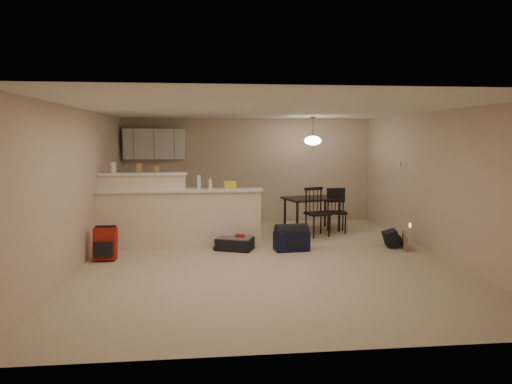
{
  "coord_description": "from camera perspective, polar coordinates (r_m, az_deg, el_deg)",
  "views": [
    {
      "loc": [
        -0.97,
        -7.56,
        2.03
      ],
      "look_at": [
        -0.1,
        0.7,
        1.05
      ],
      "focal_mm": 32.0,
      "sensor_mm": 36.0,
      "label": 1
    }
  ],
  "objects": [
    {
      "name": "bottle_a",
      "position": [
        8.5,
        -7.15,
        1.21
      ],
      "size": [
        0.07,
        0.07,
        0.26
      ],
      "primitive_type": "cylinder",
      "color": "silver",
      "rests_on": "breakfast_bar"
    },
    {
      "name": "dining_chair_near",
      "position": [
        9.56,
        7.71,
        -2.52
      ],
      "size": [
        0.54,
        0.53,
        1.01
      ],
      "primitive_type": null,
      "rotation": [
        0.0,
        0.0,
        0.28
      ],
      "color": "black",
      "rests_on": "ground"
    },
    {
      "name": "breakfast_bar",
      "position": [
        8.69,
        -11.15,
        -2.81
      ],
      "size": [
        3.08,
        0.58,
        1.39
      ],
      "color": "beige",
      "rests_on": "ground"
    },
    {
      "name": "suitcase",
      "position": [
        8.4,
        -2.66,
        -6.5
      ],
      "size": [
        0.75,
        0.62,
        0.22
      ],
      "primitive_type": "cube",
      "rotation": [
        0.0,
        0.0,
        -0.37
      ],
      "color": "black",
      "rests_on": "ground"
    },
    {
      "name": "black_daypack",
      "position": [
        8.97,
        16.56,
        -5.64
      ],
      "size": [
        0.3,
        0.38,
        0.3
      ],
      "primitive_type": "cube",
      "rotation": [
        0.0,
        0.0,
        1.39
      ],
      "color": "black",
      "rests_on": "ground"
    },
    {
      "name": "cardboard_sheet",
      "position": [
        8.82,
        18.1,
        -5.93
      ],
      "size": [
        0.09,
        0.38,
        0.29
      ],
      "primitive_type": "cube",
      "rotation": [
        0.0,
        0.0,
        1.39
      ],
      "color": "olive",
      "rests_on": "ground"
    },
    {
      "name": "jar",
      "position": [
        8.87,
        -17.44,
        2.93
      ],
      "size": [
        0.1,
        0.1,
        0.2
      ],
      "primitive_type": "cylinder",
      "color": "silver",
      "rests_on": "breakfast_bar"
    },
    {
      "name": "red_backpack",
      "position": [
        8.08,
        -18.33,
        -6.18
      ],
      "size": [
        0.36,
        0.23,
        0.54
      ],
      "primitive_type": "cube",
      "rotation": [
        0.0,
        0.0,
        -0.01
      ],
      "color": "#9F1B12",
      "rests_on": "ground"
    },
    {
      "name": "room",
      "position": [
        7.66,
        1.29,
        0.89
      ],
      "size": [
        7.0,
        7.02,
        2.5
      ],
      "color": "beige",
      "rests_on": "ground"
    },
    {
      "name": "pendant_lamp",
      "position": [
        10.01,
        7.12,
        6.45
      ],
      "size": [
        0.36,
        0.36,
        0.62
      ],
      "color": "brown",
      "rests_on": "room"
    },
    {
      "name": "dining_chair_far",
      "position": [
        10.02,
        10.06,
        -2.37
      ],
      "size": [
        0.45,
        0.43,
        0.93
      ],
      "primitive_type": null,
      "rotation": [
        0.0,
        0.0,
        -0.11
      ],
      "color": "black",
      "rests_on": "ground"
    },
    {
      "name": "thermostat",
      "position": [
        9.94,
        17.47,
        3.36
      ],
      "size": [
        0.02,
        0.12,
        0.12
      ],
      "primitive_type": "cube",
      "color": "beige",
      "rests_on": "room"
    },
    {
      "name": "dining_table",
      "position": [
        10.11,
        7.01,
        -1.19
      ],
      "size": [
        1.34,
        1.06,
        0.73
      ],
      "rotation": [
        0.0,
        0.0,
        0.26
      ],
      "color": "black",
      "rests_on": "ground"
    },
    {
      "name": "upper_cabinets",
      "position": [
        10.95,
        -12.53,
        5.89
      ],
      "size": [
        1.4,
        0.34,
        0.7
      ],
      "primitive_type": "cube",
      "color": "white",
      "rests_on": "room"
    },
    {
      "name": "kitchen_counter",
      "position": [
        10.91,
        -11.37,
        -1.73
      ],
      "size": [
        1.8,
        0.6,
        0.9
      ],
      "primitive_type": "cube",
      "color": "white",
      "rests_on": "ground"
    },
    {
      "name": "navy_duffel",
      "position": [
        8.35,
        4.45,
        -6.17
      ],
      "size": [
        0.64,
        0.39,
        0.34
      ],
      "primitive_type": "cube",
      "rotation": [
        0.0,
        0.0,
        0.1
      ],
      "color": "#101334",
      "rests_on": "ground"
    },
    {
      "name": "bottle_b",
      "position": [
        8.5,
        -5.74,
        0.96
      ],
      "size": [
        0.06,
        0.06,
        0.18
      ],
      "primitive_type": "cylinder",
      "color": "silver",
      "rests_on": "breakfast_bar"
    },
    {
      "name": "small_box",
      "position": [
        8.75,
        -12.27,
        2.78
      ],
      "size": [
        0.08,
        0.06,
        0.12
      ],
      "primitive_type": "cube",
      "color": "olive",
      "rests_on": "breakfast_bar"
    },
    {
      "name": "cereal_box",
      "position": [
        8.79,
        -14.38,
        2.87
      ],
      "size": [
        0.1,
        0.07,
        0.16
      ],
      "primitive_type": "cube",
      "color": "olive",
      "rests_on": "breakfast_bar"
    },
    {
      "name": "bag_lump",
      "position": [
        8.51,
        -3.24,
        0.85
      ],
      "size": [
        0.22,
        0.18,
        0.14
      ],
      "primitive_type": "cube",
      "color": "olive",
      "rests_on": "breakfast_bar"
    }
  ]
}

